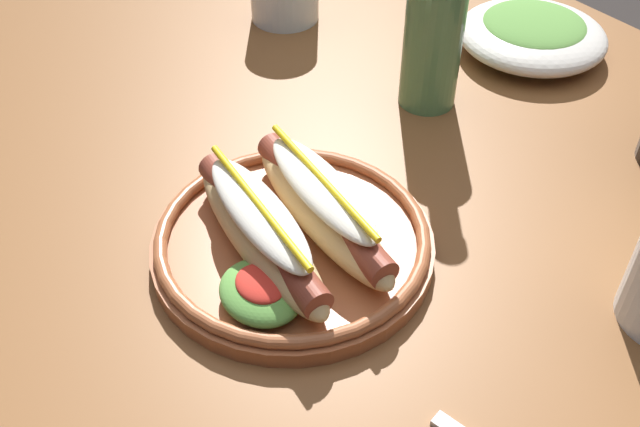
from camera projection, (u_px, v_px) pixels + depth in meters
The scene contains 4 objects.
dining_table at pixel (366, 217), 0.84m from camera, with size 1.25×0.85×0.74m.
hot_dog_plate at pixel (291, 233), 0.63m from camera, with size 0.25×0.25×0.08m.
glass_bottle at pixel (434, 27), 0.76m from camera, with size 0.06×0.06×0.25m.
side_bowl at pixel (532, 33), 0.89m from camera, with size 0.18×0.18×0.05m.
Camera 1 is at (0.45, -0.41, 1.21)m, focal length 41.53 mm.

